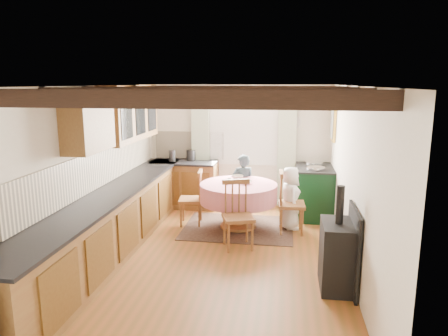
% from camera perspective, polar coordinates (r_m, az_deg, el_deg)
% --- Properties ---
extents(floor, '(3.60, 5.50, 0.00)m').
position_cam_1_polar(floor, '(6.00, -1.16, -12.38)').
color(floor, '#9B5626').
rests_on(floor, ground).
extents(ceiling, '(3.60, 5.50, 0.00)m').
position_cam_1_polar(ceiling, '(5.48, -1.27, 11.20)').
color(ceiling, white).
rests_on(ceiling, ground).
extents(wall_back, '(3.60, 0.00, 2.40)m').
position_cam_1_polar(wall_back, '(8.29, 2.01, 3.04)').
color(wall_back, silver).
rests_on(wall_back, ground).
extents(wall_front, '(3.60, 0.00, 2.40)m').
position_cam_1_polar(wall_front, '(3.07, -10.15, -12.45)').
color(wall_front, silver).
rests_on(wall_front, ground).
extents(wall_left, '(0.00, 5.50, 2.40)m').
position_cam_1_polar(wall_left, '(6.18, -17.91, -0.53)').
color(wall_left, silver).
rests_on(wall_left, ground).
extents(wall_right, '(0.00, 5.50, 2.40)m').
position_cam_1_polar(wall_right, '(5.61, 17.24, -1.69)').
color(wall_right, silver).
rests_on(wall_right, ground).
extents(beam_a, '(3.60, 0.16, 0.16)m').
position_cam_1_polar(beam_a, '(3.53, -6.88, 9.39)').
color(beam_a, black).
rests_on(beam_a, ceiling).
extents(beam_b, '(3.60, 0.16, 0.16)m').
position_cam_1_polar(beam_b, '(4.50, -3.47, 9.93)').
color(beam_b, black).
rests_on(beam_b, ceiling).
extents(beam_c, '(3.60, 0.16, 0.16)m').
position_cam_1_polar(beam_c, '(5.48, -1.27, 10.26)').
color(beam_c, black).
rests_on(beam_c, ceiling).
extents(beam_d, '(3.60, 0.16, 0.16)m').
position_cam_1_polar(beam_d, '(6.47, 0.27, 10.48)').
color(beam_d, black).
rests_on(beam_d, ceiling).
extents(beam_e, '(3.60, 0.16, 0.16)m').
position_cam_1_polar(beam_e, '(7.46, 1.40, 10.64)').
color(beam_e, black).
rests_on(beam_e, ceiling).
extents(splash_left, '(0.02, 4.50, 0.55)m').
position_cam_1_polar(splash_left, '(6.43, -16.57, 0.02)').
color(splash_left, beige).
rests_on(splash_left, wall_left).
extents(splash_back, '(1.40, 0.02, 0.55)m').
position_cam_1_polar(splash_back, '(8.45, -4.77, 3.16)').
color(splash_back, beige).
rests_on(splash_back, wall_back).
extents(base_cabinet_left, '(0.60, 5.30, 0.88)m').
position_cam_1_polar(base_cabinet_left, '(6.25, -14.98, -7.45)').
color(base_cabinet_left, brown).
rests_on(base_cabinet_left, floor).
extents(base_cabinet_back, '(1.30, 0.60, 0.88)m').
position_cam_1_polar(base_cabinet_back, '(8.34, -5.46, -2.29)').
color(base_cabinet_back, brown).
rests_on(base_cabinet_back, floor).
extents(worktop_left, '(0.64, 5.30, 0.04)m').
position_cam_1_polar(worktop_left, '(6.11, -15.04, -3.38)').
color(worktop_left, black).
rests_on(worktop_left, base_cabinet_left).
extents(worktop_back, '(1.30, 0.64, 0.04)m').
position_cam_1_polar(worktop_back, '(8.22, -5.55, 0.79)').
color(worktop_back, black).
rests_on(worktop_back, base_cabinet_back).
extents(wall_cabinet_glass, '(0.34, 1.80, 0.90)m').
position_cam_1_polar(wall_cabinet_glass, '(7.09, -12.75, 7.39)').
color(wall_cabinet_glass, brown).
rests_on(wall_cabinet_glass, wall_left).
extents(wall_cabinet_solid, '(0.34, 0.90, 0.70)m').
position_cam_1_polar(wall_cabinet_solid, '(5.73, -18.14, 5.64)').
color(wall_cabinet_solid, brown).
rests_on(wall_cabinet_solid, wall_left).
extents(window_frame, '(1.34, 0.03, 1.54)m').
position_cam_1_polar(window_frame, '(8.22, 2.71, 5.76)').
color(window_frame, white).
rests_on(window_frame, wall_back).
extents(window_pane, '(1.20, 0.01, 1.40)m').
position_cam_1_polar(window_pane, '(8.22, 2.72, 5.77)').
color(window_pane, white).
rests_on(window_pane, wall_back).
extents(curtain_left, '(0.35, 0.10, 2.10)m').
position_cam_1_polar(curtain_left, '(8.33, -3.21, 2.37)').
color(curtain_left, '#B0B6A2').
rests_on(curtain_left, wall_back).
extents(curtain_right, '(0.35, 0.10, 2.10)m').
position_cam_1_polar(curtain_right, '(8.16, 8.57, 2.06)').
color(curtain_right, '#B0B6A2').
rests_on(curtain_right, wall_back).
extents(curtain_rod, '(2.00, 0.03, 0.03)m').
position_cam_1_polar(curtain_rod, '(8.09, 2.69, 9.93)').
color(curtain_rod, black).
rests_on(curtain_rod, wall_back).
extents(wall_picture, '(0.04, 0.50, 0.60)m').
position_cam_1_polar(wall_picture, '(7.78, 14.78, 5.80)').
color(wall_picture, gold).
rests_on(wall_picture, wall_right).
extents(wall_plate, '(0.30, 0.02, 0.30)m').
position_cam_1_polar(wall_plate, '(8.15, 9.40, 6.28)').
color(wall_plate, silver).
rests_on(wall_plate, wall_back).
extents(rug, '(1.85, 1.44, 0.01)m').
position_cam_1_polar(rug, '(7.18, 1.96, -8.19)').
color(rug, black).
rests_on(rug, floor).
extents(dining_table, '(1.29, 1.29, 0.78)m').
position_cam_1_polar(dining_table, '(7.06, 1.98, -5.26)').
color(dining_table, '#C26B8B').
rests_on(dining_table, floor).
extents(chair_near, '(0.56, 0.58, 1.02)m').
position_cam_1_polar(chair_near, '(6.21, 1.96, -6.48)').
color(chair_near, '#96592E').
rests_on(chair_near, floor).
extents(chair_left, '(0.48, 0.46, 0.96)m').
position_cam_1_polar(chair_left, '(7.25, -4.58, -4.07)').
color(chair_left, '#96592E').
rests_on(chair_left, floor).
extents(chair_right, '(0.48, 0.46, 1.03)m').
position_cam_1_polar(chair_right, '(6.92, 9.26, -4.66)').
color(chair_right, '#96592E').
rests_on(chair_right, floor).
extents(aga_range, '(0.67, 1.03, 0.95)m').
position_cam_1_polar(aga_range, '(7.85, 12.22, -3.13)').
color(aga_range, black).
rests_on(aga_range, floor).
extents(cast_iron_stove, '(0.38, 0.64, 1.27)m').
position_cam_1_polar(cast_iron_stove, '(5.18, 15.38, -9.22)').
color(cast_iron_stove, black).
rests_on(cast_iron_stove, floor).
extents(child_far, '(0.50, 0.41, 1.18)m').
position_cam_1_polar(child_far, '(7.56, 2.58, -2.54)').
color(child_far, '#2A3B42').
rests_on(child_far, floor).
extents(child_right, '(0.46, 0.59, 1.07)m').
position_cam_1_polar(child_right, '(7.10, 9.04, -4.09)').
color(child_right, white).
rests_on(child_right, floor).
extents(bowl_a, '(0.26, 0.26, 0.05)m').
position_cam_1_polar(bowl_a, '(6.96, 2.97, -1.96)').
color(bowl_a, silver).
rests_on(bowl_a, dining_table).
extents(bowl_b, '(0.21, 0.21, 0.06)m').
position_cam_1_polar(bowl_b, '(7.30, 1.87, -1.26)').
color(bowl_b, silver).
rests_on(bowl_b, dining_table).
extents(cup, '(0.12, 0.12, 0.09)m').
position_cam_1_polar(cup, '(6.96, 0.73, -1.80)').
color(cup, silver).
rests_on(cup, dining_table).
extents(canister_tall, '(0.13, 0.13, 0.22)m').
position_cam_1_polar(canister_tall, '(8.22, -7.14, 1.69)').
color(canister_tall, '#262628').
rests_on(canister_tall, worktop_back).
extents(canister_wide, '(0.18, 0.18, 0.20)m').
position_cam_1_polar(canister_wide, '(8.30, -4.56, 1.76)').
color(canister_wide, '#262628').
rests_on(canister_wide, worktop_back).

